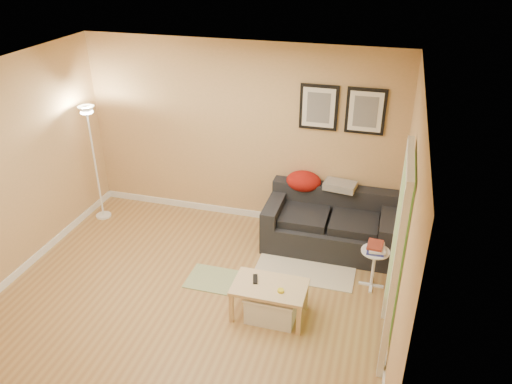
{
  "coord_description": "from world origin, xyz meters",
  "views": [
    {
      "loc": [
        1.98,
        -4.23,
        3.82
      ],
      "look_at": [
        0.55,
        0.85,
        1.05
      ],
      "focal_mm": 34.9,
      "sensor_mm": 36.0,
      "label": 1
    }
  ],
  "objects_px": {
    "coffee_table": "(269,300)",
    "side_table": "(373,268)",
    "floor_lamp": "(96,167)",
    "sofa": "(329,222)",
    "book_stack": "(376,247)",
    "storage_bin": "(272,305)"
  },
  "relations": [
    {
      "from": "floor_lamp",
      "to": "side_table",
      "type": "bearing_deg",
      "value": -8.47
    },
    {
      "from": "sofa",
      "to": "storage_bin",
      "type": "xyz_separation_m",
      "value": [
        -0.39,
        -1.61,
        -0.21
      ]
    },
    {
      "from": "side_table",
      "to": "floor_lamp",
      "type": "relative_size",
      "value": 0.3
    },
    {
      "from": "book_stack",
      "to": "floor_lamp",
      "type": "xyz_separation_m",
      "value": [
        -4.02,
        0.59,
        0.27
      ]
    },
    {
      "from": "coffee_table",
      "to": "side_table",
      "type": "distance_m",
      "value": 1.35
    },
    {
      "from": "sofa",
      "to": "floor_lamp",
      "type": "bearing_deg",
      "value": -177.67
    },
    {
      "from": "side_table",
      "to": "book_stack",
      "type": "height_order",
      "value": "book_stack"
    },
    {
      "from": "book_stack",
      "to": "storage_bin",
      "type": "bearing_deg",
      "value": -158.75
    },
    {
      "from": "coffee_table",
      "to": "side_table",
      "type": "bearing_deg",
      "value": 42.9
    },
    {
      "from": "storage_bin",
      "to": "book_stack",
      "type": "bearing_deg",
      "value": 40.63
    },
    {
      "from": "coffee_table",
      "to": "floor_lamp",
      "type": "bearing_deg",
      "value": 159.06
    },
    {
      "from": "coffee_table",
      "to": "side_table",
      "type": "relative_size",
      "value": 1.58
    },
    {
      "from": "side_table",
      "to": "storage_bin",
      "type": "bearing_deg",
      "value": -139.8
    },
    {
      "from": "sofa",
      "to": "side_table",
      "type": "distance_m",
      "value": 0.98
    },
    {
      "from": "side_table",
      "to": "sofa",
      "type": "bearing_deg",
      "value": 131.01
    },
    {
      "from": "coffee_table",
      "to": "floor_lamp",
      "type": "height_order",
      "value": "floor_lamp"
    },
    {
      "from": "coffee_table",
      "to": "book_stack",
      "type": "bearing_deg",
      "value": 43.34
    },
    {
      "from": "side_table",
      "to": "book_stack",
      "type": "xyz_separation_m",
      "value": [
        -0.0,
        0.01,
        0.3
      ]
    },
    {
      "from": "sofa",
      "to": "side_table",
      "type": "bearing_deg",
      "value": -48.99
    },
    {
      "from": "storage_bin",
      "to": "side_table",
      "type": "distance_m",
      "value": 1.35
    },
    {
      "from": "book_stack",
      "to": "floor_lamp",
      "type": "bearing_deg",
      "value": 152.32
    },
    {
      "from": "storage_bin",
      "to": "floor_lamp",
      "type": "height_order",
      "value": "floor_lamp"
    }
  ]
}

